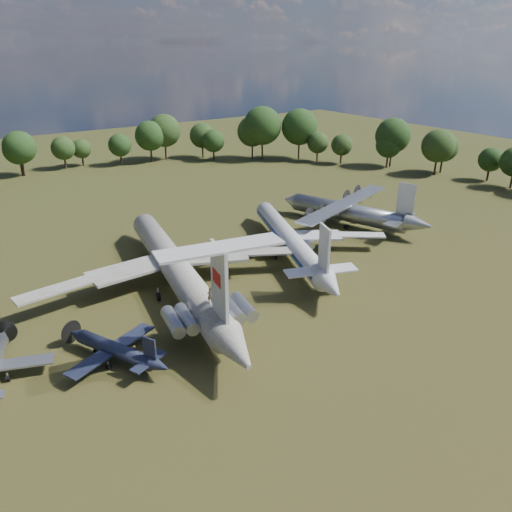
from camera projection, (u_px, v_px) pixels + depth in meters
ground at (213, 292)px, 70.16m from camera, size 300.00×300.00×0.00m
il62_airliner at (176, 273)px, 69.83m from camera, size 50.83×60.97×5.34m
tu104_jet at (289, 243)px, 81.46m from camera, size 46.27×52.72×4.40m
an12_transport at (348, 215)px, 95.00m from camera, size 38.58×40.76×4.34m
small_prop_west at (116, 352)px, 54.49m from camera, size 17.37×19.43×2.34m
person_on_il62 at (210, 295)px, 55.84m from camera, size 0.76×0.55×1.95m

